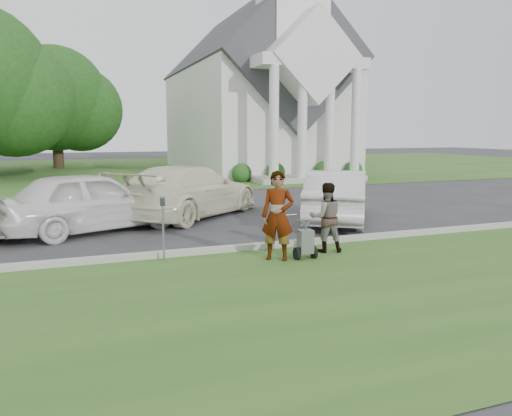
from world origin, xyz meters
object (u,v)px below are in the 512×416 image
striping_cart (305,242)px  car_d (337,196)px  church (254,84)px  car_c (189,191)px  car_b (92,201)px  person_right (326,218)px  person_left (278,216)px  parking_meter_near (163,221)px  tree_back (55,104)px

striping_cart → car_d: size_ratio=0.19×
church → car_c: church is taller
church → car_b: bearing=-121.7°
church → car_c: 20.33m
car_b → car_d: 7.06m
person_right → car_d: (2.17, 3.33, -0.00)m
person_left → car_b: bearing=160.2°
striping_cart → parking_meter_near: parking_meter_near is taller
tree_back → car_d: bearing=-73.0°
person_right → tree_back: bearing=-65.4°
church → car_d: (-4.77, -19.99, -5.16)m
striping_cart → parking_meter_near: size_ratio=0.67×
tree_back → person_right: bearing=-78.6°
person_left → car_d: 5.01m
person_left → car_c: person_left is taller
tree_back → car_b: tree_back is taller
person_left → striping_cart: bearing=19.1°
car_d → car_c: bearing=1.7°
church → person_right: bearing=-106.6°
person_left → person_right: person_left is taller
tree_back → person_right: tree_back is taller
church → person_left: church is taller
church → car_c: (-8.77, -17.62, -5.11)m
church → car_c: bearing=-116.5°
tree_back → person_left: size_ratio=5.11×
person_left → car_b: size_ratio=0.38×
tree_back → person_right: size_ratio=6.14×
person_right → striping_cart: bearing=43.8°
car_d → car_b: bearing=24.6°
car_b → church: bearing=-52.1°
church → person_left: 25.49m
person_right → car_b: 6.45m
church → parking_meter_near: bearing=-114.7°
tree_back → car_b: (1.25, -25.91, -3.89)m
striping_cart → church: bearing=72.2°
person_right → car_c: car_c is taller
church → parking_meter_near: 25.67m
church → striping_cart: size_ratio=26.18×
person_left → parking_meter_near: (-2.27, 0.74, -0.08)m
parking_meter_near → car_c: 5.53m
tree_back → car_d: (8.24, -26.86, -3.95)m
car_d → tree_back: bearing=-40.6°
tree_back → car_b: size_ratio=1.95×
person_left → parking_meter_near: person_left is taller
church → striping_cart: bearing=-107.9°
tree_back → car_d: tree_back is taller
striping_cart → person_right: person_right is taller
parking_meter_near → car_b: bearing=108.0°
person_right → car_d: size_ratio=0.33×
church → person_right: (-6.94, -23.31, -5.16)m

